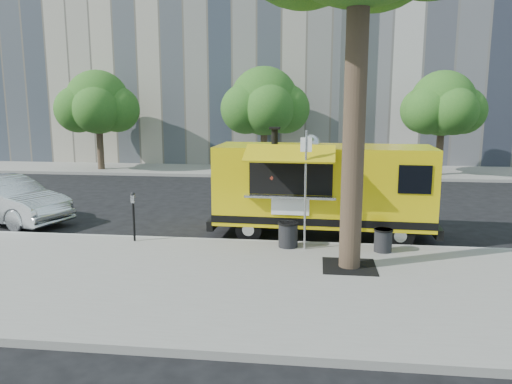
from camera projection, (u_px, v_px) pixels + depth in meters
The scene contains 15 objects.
ground at pixel (252, 236), 14.39m from camera, with size 120.00×120.00×0.00m, color black.
sidewalk at pixel (227, 284), 10.47m from camera, with size 60.00×6.00×0.15m, color gray.
curb at pixel (247, 243), 13.46m from camera, with size 60.00×0.14×0.16m, color #999993.
far_sidewalk at pixel (283, 170), 27.55m from camera, with size 60.00×5.00×0.15m, color gray.
building_mid at pixel (472, 8), 33.61m from camera, with size 20.00×14.00×20.00m, color #B1A9A5.
tree_well at pixel (349, 266), 11.31m from camera, with size 1.20×1.20×0.02m, color black.
far_tree_a at pixel (98, 102), 26.91m from camera, with size 3.42×3.42×5.36m.
far_tree_b at pixel (264, 101), 26.22m from camera, with size 3.60×3.60×5.50m.
far_tree_c at pixel (443, 104), 24.87m from camera, with size 3.24×3.24×5.21m.
sign_post at pixel (305, 183), 12.36m from camera, with size 0.28×0.06×3.00m.
parking_meter at pixel (133, 211), 13.25m from camera, with size 0.11×0.11×1.33m.
food_truck at pixel (322, 187), 14.08m from camera, with size 6.38×3.01×3.10m.
sedan at pixel (6, 200), 15.89m from camera, with size 1.57×4.50×1.48m, color silver.
trash_bin_left at pixel (288, 234), 12.80m from camera, with size 0.54×0.54×0.64m.
trash_bin_right at pixel (383, 239), 12.40m from camera, with size 0.48×0.48×0.58m.
Camera 1 is at (1.81, -13.80, 3.85)m, focal length 35.00 mm.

